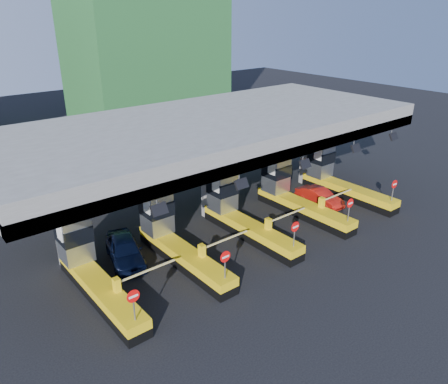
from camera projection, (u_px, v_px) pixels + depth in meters
ground at (240, 232)px, 28.30m from camera, size 120.00×120.00×0.00m
toll_canopy at (212, 131)px, 27.96m from camera, size 28.00×12.09×7.00m
toll_lane_far_left at (88, 264)px, 22.16m from camera, size 4.43×8.00×4.16m
toll_lane_left at (171, 235)px, 25.06m from camera, size 4.43×8.00×4.16m
toll_lane_center at (237, 211)px, 27.96m from camera, size 4.43×8.00×4.16m
toll_lane_right at (291, 192)px, 30.86m from camera, size 4.43×8.00×4.16m
toll_lane_far_right at (335, 176)px, 33.76m from camera, size 4.43×8.00×4.16m
bg_building_scaffold at (143, 2)px, 52.68m from camera, size 18.00×12.00×28.00m
van at (125, 250)px, 24.75m from camera, size 2.86×4.67×1.49m
red_car at (319, 197)px, 31.97m from camera, size 1.34×3.77×1.24m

